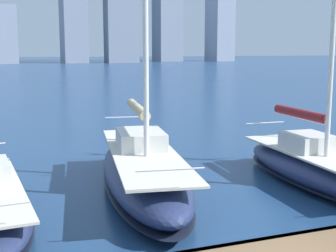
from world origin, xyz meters
TOP-DOWN VIEW (x-y plane):
  - city_skyline at (-5.03, -160.00)m, footprint 169.06×23.24m
  - sailboat_maroon at (-4.89, -5.91)m, footprint 2.72×7.73m
  - sailboat_tan at (0.71, -7.07)m, footprint 3.92×9.50m

SIDE VIEW (x-z plane):
  - sailboat_maroon at x=-4.89m, z-range -5.21..6.55m
  - sailboat_tan at x=0.71m, z-range -4.77..6.26m
  - city_skyline at x=-5.03m, z-range -5.01..46.49m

